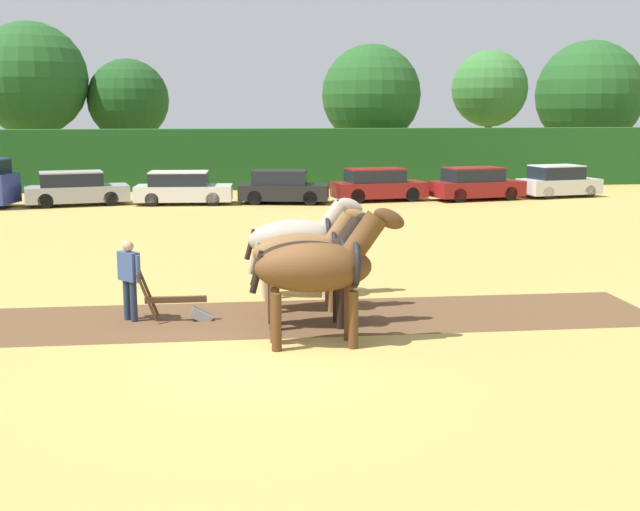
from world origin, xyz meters
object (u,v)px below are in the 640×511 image
tree_far_left (31,79)px  parked_car_far_right (558,182)px  draft_horse_trail_left (305,253)px  draft_horse_trail_right (300,239)px  draft_horse_lead_left (320,267)px  farmer_beside_team (294,244)px  parked_car_left (75,189)px  parked_car_right (476,184)px  draft_horse_lead_right (312,262)px  parked_car_center_left (182,188)px  tree_center (490,89)px  parked_car_center_right (378,185)px  tree_center_left (371,95)px  parked_car_center (283,187)px  farmer_at_plow (129,275)px  tree_left (128,100)px  tree_center_right (589,95)px  plow (182,306)px

tree_far_left → parked_car_far_right: (26.73, -12.31, -5.20)m
draft_horse_trail_left → draft_horse_trail_right: 1.32m
draft_horse_lead_left → farmer_beside_team: (0.21, 5.71, -0.54)m
parked_car_left → parked_car_right: parked_car_right is taller
tree_far_left → parked_car_far_right: bearing=-24.7°
draft_horse_lead_right → parked_car_center_left: 21.54m
tree_center → parked_car_center_left: 23.52m
draft_horse_trail_right → draft_horse_trail_left: bearing=-89.8°
draft_horse_lead_right → parked_car_center_right: 22.15m
tree_center_left → farmer_beside_team: size_ratio=5.11×
parked_car_center → parked_car_center_right: 4.49m
parked_car_center_left → draft_horse_lead_left: bearing=-78.0°
parked_car_left → parked_car_center: size_ratio=1.10×
tree_far_left → draft_horse_trail_left: bearing=-70.4°
tree_center → farmer_at_plow: (-19.73, -33.33, -4.52)m
parked_car_center_right → parked_car_right: (4.64, -0.26, 0.01)m
draft_horse_trail_left → farmer_at_plow: 3.64m
tree_center → parked_car_center_right: 17.11m
draft_horse_trail_right → farmer_at_plow: draft_horse_trail_right is taller
tree_left → parked_car_right: 22.26m
tree_center_right → draft_horse_trail_right: size_ratio=3.12×
draft_horse_lead_right → farmer_beside_team: (0.17, 4.38, -0.38)m
tree_left → parked_car_center_right: (12.31, -13.58, -4.02)m
tree_center_right → parked_car_center: 25.89m
plow → draft_horse_trail_left: bearing=14.5°
parked_car_center_left → parked_car_right: bearing=3.5°
draft_horse_trail_left → parked_car_far_right: draft_horse_trail_left is taller
farmer_at_plow → parked_car_left: bearing=58.7°
draft_horse_trail_right → farmer_beside_team: draft_horse_trail_right is taller
parked_car_far_right → draft_horse_lead_left: bearing=-134.1°
tree_far_left → farmer_at_plow: bearing=-76.4°
tree_center_right → draft_horse_lead_left: bearing=-122.7°
farmer_at_plow → tree_center_right: bearing=9.3°
parked_car_center_right → tree_left: bearing=125.1°
plow → farmer_beside_team: (2.71, 3.64, 0.59)m
draft_horse_lead_left → parked_car_center_left: size_ratio=0.64×
tree_center_left → farmer_at_plow: size_ratio=4.89×
farmer_at_plow → draft_horse_lead_left: bearing=-75.1°
parked_car_right → tree_center_left: bearing=93.0°
tree_left → draft_horse_trail_left: 34.31m
tree_center_left → farmer_beside_team: bearing=-105.8°
parked_car_right → tree_center: bearing=57.6°
parked_car_center_right → plow: bearing=-119.9°
parked_car_left → parked_car_right: (18.32, -0.56, 0.01)m
parked_car_far_right → parked_car_center: bearing=172.2°
plow → parked_car_center_right: (8.63, 20.54, 0.42)m
draft_horse_lead_right → parked_car_right: (10.74, 21.02, -0.54)m
tree_center_left → tree_left: bearing=169.9°
tree_left → draft_horse_lead_right: (6.22, -34.87, -3.48)m
plow → parked_car_far_right: size_ratio=0.37×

